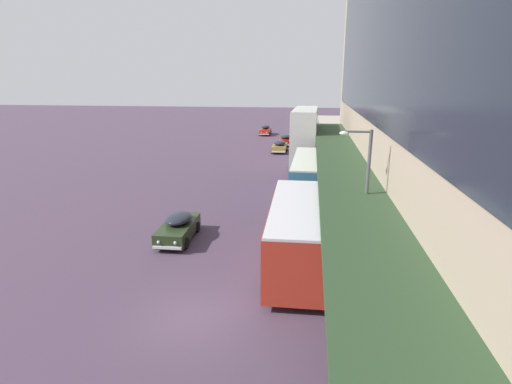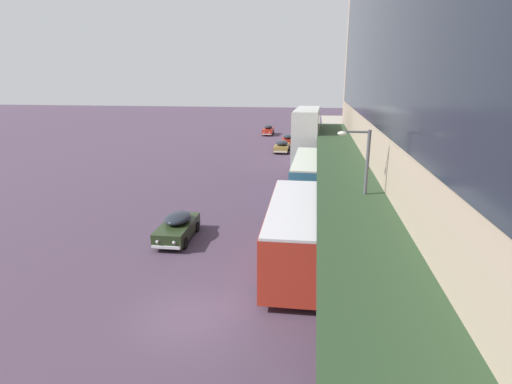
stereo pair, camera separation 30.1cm
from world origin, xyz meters
The scene contains 12 objects.
ground centered at (0.00, 0.00, 0.00)m, with size 240.00×240.00×0.00m, color #49384B.
sidewalk_kerb centered at (11.00, 0.00, 0.07)m, with size 10.00×180.00×0.15m, color #A59C8C.
transit_bus_kerbside_front centered at (3.77, 5.19, 1.87)m, with size 2.86×9.19×3.25m.
transit_bus_kerbside_rear centered at (4.33, 17.42, 1.82)m, with size 2.93×9.64×3.17m.
transit_bus_kerbside_far centered at (3.72, 29.66, 3.25)m, with size 2.97×9.62×6.03m.
sedan_lead_mid centered at (0.47, 37.38, 0.74)m, with size 1.92×4.39×1.51m.
sedan_oncoming_rear centered at (0.91, 43.01, 0.77)m, with size 2.05×4.78×1.57m.
sedan_second_near centered at (4.49, 54.40, 0.77)m, with size 1.96×4.83×1.57m.
sedan_trailing_near centered at (-3.11, 7.65, 0.76)m, with size 1.90×4.31×1.53m.
sedan_lead_near centered at (-3.16, 53.40, 0.80)m, with size 1.81×4.51×1.64m.
pedestrian_at_kerb centered at (7.41, -2.35, 1.18)m, with size 0.33×0.62×1.86m.
street_lamp centered at (6.85, 5.29, 4.06)m, with size 1.50×0.28×6.69m.
Camera 1 is at (4.30, -13.28, 9.05)m, focal length 28.00 mm.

